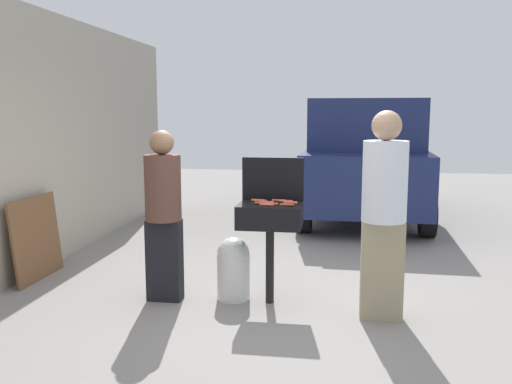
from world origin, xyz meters
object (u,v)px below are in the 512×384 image
at_px(hot_dog_3, 262,203).
at_px(person_left, 163,209).
at_px(bbq_grill, 270,219).
at_px(hot_dog_0, 279,201).
at_px(hot_dog_1, 267,205).
at_px(hot_dog_6, 286,201).
at_px(hot_dog_8, 260,201).
at_px(hot_dog_2, 290,203).
at_px(parked_minivan, 365,158).
at_px(hot_dog_4, 267,202).
at_px(hot_dog_7, 271,204).
at_px(propane_tank, 233,267).
at_px(hot_dog_10, 258,200).
at_px(hot_dog_5, 287,205).
at_px(hot_dog_9, 290,203).
at_px(leaning_board, 36,238).
at_px(person_right, 384,208).

height_order(hot_dog_3, person_left, person_left).
distance_m(bbq_grill, person_left, 1.03).
bearing_deg(hot_dog_0, hot_dog_3, -128.63).
distance_m(hot_dog_1, hot_dog_6, 0.27).
relative_size(hot_dog_3, hot_dog_8, 1.00).
xyz_separation_m(hot_dog_2, parked_minivan, (0.88, 4.60, 0.05)).
height_order(hot_dog_4, hot_dog_8, same).
bearing_deg(hot_dog_7, propane_tank, 162.22).
distance_m(bbq_grill, hot_dog_10, 0.24).
xyz_separation_m(hot_dog_5, hot_dog_10, (-0.30, 0.22, 0.00)).
xyz_separation_m(hot_dog_4, hot_dog_9, (0.22, -0.01, 0.00)).
relative_size(hot_dog_5, hot_dog_8, 1.00).
bearing_deg(hot_dog_8, hot_dog_2, -8.82).
distance_m(person_left, leaning_board, 1.73).
xyz_separation_m(bbq_grill, hot_dog_6, (0.14, 0.10, 0.16)).
distance_m(hot_dog_3, hot_dog_7, 0.10).
distance_m(hot_dog_1, hot_dog_8, 0.22).
distance_m(hot_dog_3, person_right, 1.12).
height_order(hot_dog_4, person_left, person_left).
bearing_deg(hot_dog_7, hot_dog_5, -9.83).
distance_m(hot_dog_0, hot_dog_9, 0.18).
relative_size(hot_dog_4, hot_dog_6, 1.00).
relative_size(hot_dog_2, hot_dog_7, 1.00).
bearing_deg(parked_minivan, leaning_board, 50.69).
distance_m(hot_dog_7, hot_dog_9, 0.19).
bearing_deg(hot_dog_7, hot_dog_8, 128.47).
bearing_deg(hot_dog_8, person_left, -170.67).
xyz_separation_m(hot_dog_5, hot_dog_6, (-0.03, 0.20, 0.00)).
bearing_deg(hot_dog_3, hot_dog_1, -55.38).
xyz_separation_m(hot_dog_3, hot_dog_10, (-0.06, 0.16, 0.00)).
distance_m(hot_dog_7, leaning_board, 2.74).
height_order(hot_dog_3, hot_dog_7, same).
bearing_deg(hot_dog_5, parked_minivan, 79.24).
height_order(hot_dog_5, hot_dog_10, same).
relative_size(person_left, parked_minivan, 0.37).
relative_size(hot_dog_1, hot_dog_5, 1.00).
xyz_separation_m(hot_dog_7, leaning_board, (-2.64, 0.46, -0.52)).
bearing_deg(bbq_grill, hot_dog_8, 142.62).
bearing_deg(hot_dog_1, person_right, -7.11).
bearing_deg(leaning_board, hot_dog_9, -7.87).
distance_m(bbq_grill, hot_dog_1, 0.20).
height_order(hot_dog_0, person_right, person_right).
height_order(hot_dog_3, hot_dog_5, same).
relative_size(hot_dog_3, hot_dog_4, 1.00).
xyz_separation_m(hot_dog_7, parked_minivan, (1.05, 4.71, 0.05)).
xyz_separation_m(hot_dog_1, hot_dog_4, (-0.02, 0.13, 0.00)).
relative_size(hot_dog_7, person_left, 0.08).
bearing_deg(hot_dog_10, hot_dog_9, -20.12).
bearing_deg(bbq_grill, parked_minivan, 77.00).
relative_size(hot_dog_9, parked_minivan, 0.03).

